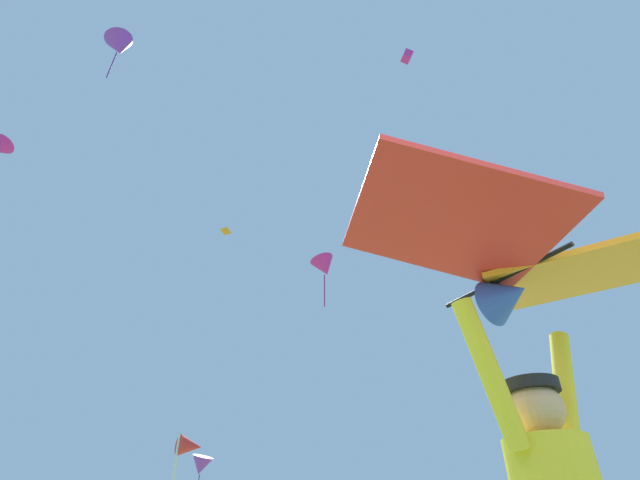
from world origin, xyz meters
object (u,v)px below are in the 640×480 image
object	(u,v)px
distant_kite_purple_low_left	(119,46)
distant_kite_purple_far_center	(201,465)
distant_kite_magenta_mid_right	(324,267)
distant_kite_magenta_high_left	(407,56)
distant_kite_orange_mid_left	(226,231)
held_stunt_kite	(515,262)
marker_flag	(186,462)

from	to	relation	value
distant_kite_purple_low_left	distant_kite_purple_far_center	bearing A→B (deg)	46.97
distant_kite_purple_low_left	distant_kite_magenta_mid_right	world-z (taller)	distant_kite_purple_low_left
distant_kite_magenta_high_left	distant_kite_orange_mid_left	size ratio (longest dim) A/B	1.05
distant_kite_purple_far_center	distant_kite_magenta_high_left	bearing A→B (deg)	-87.73
distant_kite_purple_far_center	held_stunt_kite	bearing A→B (deg)	-107.93
held_stunt_kite	distant_kite_orange_mid_left	xyz separation A→B (m)	(6.78, 22.82, 16.28)
distant_kite_purple_far_center	marker_flag	distance (m)	24.16
held_stunt_kite	distant_kite_purple_far_center	distance (m)	28.53
distant_kite_magenta_high_left	marker_flag	distance (m)	22.04
held_stunt_kite	marker_flag	size ratio (longest dim) A/B	0.94
held_stunt_kite	distant_kite_magenta_high_left	world-z (taller)	distant_kite_magenta_high_left
held_stunt_kite	distant_kite_orange_mid_left	size ratio (longest dim) A/B	2.80
distant_kite_magenta_high_left	held_stunt_kite	bearing A→B (deg)	-139.51
distant_kite_magenta_high_left	distant_kite_magenta_mid_right	distance (m)	11.81
held_stunt_kite	marker_flag	xyz separation A→B (m)	(0.09, 4.67, -0.31)
distant_kite_purple_low_left	distant_kite_purple_far_center	xyz separation A→B (m)	(11.25, 12.06, -15.59)
distant_kite_magenta_high_left	distant_kite_orange_mid_left	xyz separation A→B (m)	(-2.70, 14.73, -3.05)
distant_kite_purple_far_center	distant_kite_purple_low_left	bearing A→B (deg)	-133.03
marker_flag	distant_kite_magenta_mid_right	bearing A→B (deg)	49.88
held_stunt_kite	distant_kite_purple_low_left	world-z (taller)	distant_kite_purple_low_left
held_stunt_kite	distant_kite_purple_low_left	distance (m)	24.01
distant_kite_purple_low_left	distant_kite_magenta_high_left	size ratio (longest dim) A/B	4.04
distant_kite_orange_mid_left	distant_kite_magenta_mid_right	distance (m)	7.88
distant_kite_magenta_mid_right	distant_kite_purple_far_center	bearing A→B (deg)	102.38
marker_flag	distant_kite_purple_low_left	bearing A→B (deg)	104.28
distant_kite_magenta_mid_right	distant_kite_purple_far_center	xyz separation A→B (m)	(-2.10, 9.56, -9.18)
held_stunt_kite	distant_kite_purple_far_center	xyz separation A→B (m)	(8.73, 26.99, 3.04)
held_stunt_kite	distant_kite_magenta_high_left	bearing A→B (deg)	40.49
distant_kite_orange_mid_left	distant_kite_purple_far_center	xyz separation A→B (m)	(1.95, 4.17, -13.24)
distant_kite_magenta_high_left	marker_flag	world-z (taller)	distant_kite_magenta_high_left
distant_kite_purple_low_left	distant_kite_magenta_high_left	distance (m)	13.83
distant_kite_magenta_high_left	distant_kite_purple_far_center	bearing A→B (deg)	92.27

